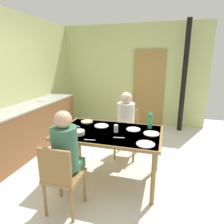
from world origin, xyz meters
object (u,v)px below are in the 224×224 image
object	(u,v)px
serving_bowl_center	(78,133)
person_near_diner	(65,147)
dining_table	(109,136)
water_bottle_green_near	(150,120)
kitchen_counter	(33,126)
chair_near_diner	(61,176)
person_far_diner	(126,117)
chair_far_diner	(127,130)

from	to	relation	value
serving_bowl_center	person_near_diner	bearing A→B (deg)	-83.74
dining_table	serving_bowl_center	xyz separation A→B (m)	(-0.38, -0.22, 0.10)
water_bottle_green_near	serving_bowl_center	size ratio (longest dim) A/B	1.53
person_near_diner	serving_bowl_center	distance (m)	0.46
person_near_diner	serving_bowl_center	size ratio (longest dim) A/B	4.53
kitchen_counter	water_bottle_green_near	bearing A→B (deg)	-8.44
chair_near_diner	person_far_diner	distance (m)	1.58
person_near_diner	person_far_diner	world-z (taller)	same
chair_near_diner	water_bottle_green_near	xyz separation A→B (m)	(0.87, 1.12, 0.38)
chair_near_diner	serving_bowl_center	distance (m)	0.66
chair_far_diner	serving_bowl_center	size ratio (longest dim) A/B	5.12
kitchen_counter	serving_bowl_center	xyz separation A→B (m)	(1.43, -0.87, 0.34)
chair_far_diner	water_bottle_green_near	world-z (taller)	water_bottle_green_near
water_bottle_green_near	person_far_diner	bearing A→B (deg)	139.93
person_far_diner	water_bottle_green_near	world-z (taller)	person_far_diner
kitchen_counter	water_bottle_green_near	world-z (taller)	water_bottle_green_near
dining_table	person_near_diner	xyz separation A→B (m)	(-0.33, -0.68, 0.09)
serving_bowl_center	dining_table	bearing A→B (deg)	30.41
kitchen_counter	water_bottle_green_near	xyz separation A→B (m)	(2.36, -0.35, 0.43)
person_near_diner	water_bottle_green_near	size ratio (longest dim) A/B	2.97
chair_near_diner	chair_far_diner	world-z (taller)	same
kitchen_counter	serving_bowl_center	size ratio (longest dim) A/B	14.83
kitchen_counter	person_far_diner	distance (m)	1.94
kitchen_counter	person_far_diner	bearing A→B (deg)	0.76
person_far_diner	serving_bowl_center	size ratio (longest dim) A/B	4.53
dining_table	water_bottle_green_near	bearing A→B (deg)	28.91
dining_table	chair_far_diner	bearing A→B (deg)	82.89
dining_table	chair_far_diner	size ratio (longest dim) A/B	1.70
dining_table	chair_near_diner	world-z (taller)	chair_near_diner
water_bottle_green_near	chair_near_diner	bearing A→B (deg)	-128.06
person_near_diner	person_far_diner	xyz separation A→B (m)	(0.43, 1.35, 0.00)
chair_near_diner	person_far_diner	xyz separation A→B (m)	(0.43, 1.49, 0.28)
dining_table	serving_bowl_center	distance (m)	0.45
person_far_diner	serving_bowl_center	bearing A→B (deg)	61.99
serving_bowl_center	person_far_diner	bearing A→B (deg)	61.99
chair_near_diner	serving_bowl_center	size ratio (longest dim) A/B	5.12
chair_far_diner	person_near_diner	distance (m)	1.58
person_near_diner	water_bottle_green_near	xyz separation A→B (m)	(0.87, 0.98, 0.10)
dining_table	person_near_diner	distance (m)	0.76
chair_far_diner	person_near_diner	bearing A→B (deg)	73.99
dining_table	person_far_diner	size ratio (longest dim) A/B	1.92
person_far_diner	dining_table	bearing A→B (deg)	81.48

